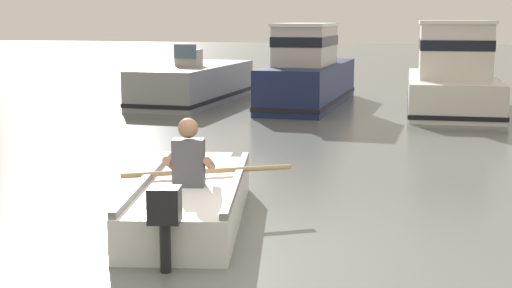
{
  "coord_description": "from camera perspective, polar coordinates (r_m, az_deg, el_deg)",
  "views": [
    {
      "loc": [
        1.82,
        -6.36,
        2.25
      ],
      "look_at": [
        -0.3,
        3.14,
        0.55
      ],
      "focal_mm": 50.8,
      "sensor_mm": 36.0,
      "label": 1
    }
  ],
  "objects": [
    {
      "name": "ground_plane",
      "position": [
        6.99,
        -3.26,
        -8.89
      ],
      "size": [
        120.0,
        120.0,
        0.0
      ],
      "primitive_type": "plane",
      "color": "slate"
    },
    {
      "name": "moored_boat_white",
      "position": [
        18.29,
        15.19,
        5.02
      ],
      "size": [
        2.17,
        5.38,
        2.19
      ],
      "color": "white",
      "rests_on": "ground"
    },
    {
      "name": "moored_boat_grey",
      "position": [
        19.7,
        -4.87,
        4.7
      ],
      "size": [
        2.08,
        5.46,
        1.57
      ],
      "color": "gray",
      "rests_on": "ground"
    },
    {
      "name": "moored_boat_navy",
      "position": [
        18.73,
        4.12,
        5.45
      ],
      "size": [
        1.91,
        5.57,
        2.12
      ],
      "color": "#19234C",
      "rests_on": "ground"
    },
    {
      "name": "rowboat_with_person",
      "position": [
        8.2,
        -5.05,
        -4.24
      ],
      "size": [
        1.8,
        3.72,
        1.19
      ],
      "color": "white",
      "rests_on": "ground"
    }
  ]
}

